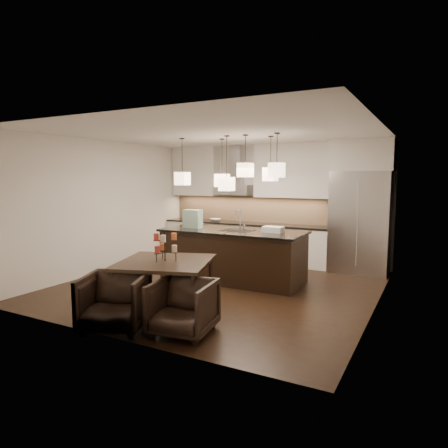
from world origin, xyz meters
The scene contains 37 objects.
floor centered at (0.00, 0.00, -0.01)m, with size 5.50×5.50×0.02m, color black.
ceiling centered at (0.00, 0.00, 2.81)m, with size 5.50×5.50×0.02m, color white.
wall_back centered at (0.00, 2.76, 1.40)m, with size 5.50×0.02×2.80m, color silver.
wall_front centered at (0.00, -2.76, 1.40)m, with size 5.50×0.02×2.80m, color silver.
wall_left centered at (-2.76, 0.00, 1.40)m, with size 0.02×5.50×2.80m, color silver.
wall_right centered at (2.76, 0.00, 1.40)m, with size 0.02×5.50×2.80m, color silver.
refrigerator centered at (2.10, 2.38, 1.07)m, with size 1.20×0.72×2.15m, color #B7B7BA.
fridge_panel centered at (2.10, 2.38, 2.47)m, with size 1.26×0.72×0.65m, color silver.
lower_cabinets centered at (-0.62, 2.43, 0.44)m, with size 4.21×0.62×0.88m, color silver.
countertop centered at (-0.62, 2.43, 0.90)m, with size 4.21×0.66×0.04m, color black.
backsplash centered at (-0.62, 2.73, 1.24)m, with size 4.21×0.02×0.63m, color tan.
upper_cab_left centered at (-2.10, 2.57, 2.17)m, with size 1.25×0.35×1.25m, color silver.
upper_cab_right centered at (0.55, 2.57, 2.17)m, with size 1.86×0.35×1.25m, color silver.
hood_canopy centered at (-0.93, 2.48, 1.72)m, with size 0.90×0.52×0.24m, color #B7B7BA.
hood_chimney centered at (-0.93, 2.59, 2.32)m, with size 0.30×0.28×0.96m, color #B7B7BA.
fruit_bowl centered at (-1.42, 2.38, 0.95)m, with size 0.26×0.26×0.06m, color silver.
island_body centered at (0.03, 0.52, 0.48)m, with size 2.72×1.09×0.96m, color black.
island_top centered at (0.03, 0.52, 0.98)m, with size 2.80×1.17×0.04m, color black.
faucet centered at (0.13, 0.63, 1.21)m, with size 0.11×0.26×0.41m, color silver, non-canonical shape.
tote_bag centered at (-0.85, 0.44, 1.18)m, with size 0.37×0.20×0.37m, color #235933.
food_container centered at (0.84, 0.58, 1.05)m, with size 0.37×0.26×0.11m, color silver.
dining_table centered at (-0.02, -1.63, 0.39)m, with size 1.31×1.31×0.79m, color black, non-canonical shape.
candelabra centered at (-0.02, -1.63, 1.02)m, with size 0.38×0.38×0.46m, color black, non-canonical shape.
candle_a centered at (0.12, -1.58, 0.97)m, with size 0.08×0.08×0.10m, color beige.
candle_b centered at (-0.13, -1.53, 0.97)m, with size 0.08×0.08×0.10m, color orange.
candle_c centered at (-0.05, -1.77, 0.97)m, with size 0.08×0.08×0.10m, color #AB362B.
candle_d centered at (0.06, -1.50, 1.14)m, with size 0.08×0.08×0.10m, color orange.
candle_e centered at (-0.16, -1.65, 1.14)m, with size 0.08×0.08×0.10m, color #AB362B.
candle_f centered at (0.04, -1.75, 1.14)m, with size 0.08×0.08×0.10m, color beige.
armchair_left centered at (-0.20, -2.51, 0.38)m, with size 0.81×0.83×0.76m, color black.
armchair_right centered at (0.69, -2.22, 0.35)m, with size 0.76×0.78×0.71m, color black.
pendant_a centered at (-1.04, 0.37, 1.99)m, with size 0.24×0.24×0.26m, color beige.
pendant_b centered at (-0.39, 0.85, 1.96)m, with size 0.24×0.24×0.26m, color beige.
pendant_c centered at (0.35, 0.39, 2.16)m, with size 0.24×0.24×0.26m, color beige.
pendant_d centered at (0.68, 0.81, 2.08)m, with size 0.24×0.24×0.26m, color beige.
pendant_e centered at (0.97, 0.37, 2.15)m, with size 0.24×0.24×0.26m, color beige.
pendant_f centered at (-0.03, 0.36, 1.90)m, with size 0.24×0.24×0.26m, color beige.
Camera 1 is at (3.51, -6.36, 2.02)m, focal length 32.00 mm.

